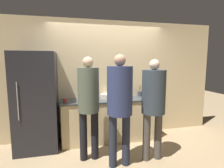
{
  "coord_description": "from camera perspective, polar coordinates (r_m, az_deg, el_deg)",
  "views": [
    {
      "loc": [
        -0.8,
        -3.26,
        1.7
      ],
      "look_at": [
        0.0,
        0.13,
        1.26
      ],
      "focal_mm": 28.0,
      "sensor_mm": 36.0,
      "label": 1
    }
  ],
  "objects": [
    {
      "name": "utensil_crock",
      "position": [
        4.13,
        9.08,
        -3.02
      ],
      "size": [
        0.1,
        0.1,
        0.26
      ],
      "color": "#3D424C",
      "rests_on": "counter"
    },
    {
      "name": "cup_black",
      "position": [
        3.71,
        3.63,
        -4.43
      ],
      "size": [
        0.08,
        0.08,
        0.08
      ],
      "color": "#28282D",
      "rests_on": "counter"
    },
    {
      "name": "person_right",
      "position": [
        3.04,
        13.37,
        -4.93
      ],
      "size": [
        0.4,
        0.4,
        1.74
      ],
      "color": "#4C4742",
      "rests_on": "ground_plane"
    },
    {
      "name": "person_center",
      "position": [
        2.76,
        2.53,
        -4.89
      ],
      "size": [
        0.4,
        0.4,
        1.81
      ],
      "color": "#232838",
      "rests_on": "ground_plane"
    },
    {
      "name": "bottle_red",
      "position": [
        3.79,
        5.9,
        -3.7
      ],
      "size": [
        0.08,
        0.08,
        0.19
      ],
      "color": "red",
      "rests_on": "counter"
    },
    {
      "name": "wall_back",
      "position": [
        3.96,
        -1.56,
        1.47
      ],
      "size": [
        5.2,
        0.06,
        2.6
      ],
      "color": "#D6BC8C",
      "rests_on": "ground_plane"
    },
    {
      "name": "refrigerator",
      "position": [
        3.65,
        -23.44,
        -5.32
      ],
      "size": [
        0.77,
        0.68,
        1.88
      ],
      "color": "#232328",
      "rests_on": "ground_plane"
    },
    {
      "name": "cup_red",
      "position": [
        3.53,
        -15.01,
        -5.23
      ],
      "size": [
        0.08,
        0.08,
        0.09
      ],
      "color": "#A33D33",
      "rests_on": "counter"
    },
    {
      "name": "fruit_bowl",
      "position": [
        3.83,
        -1.52,
        -3.92
      ],
      "size": [
        0.31,
        0.31,
        0.14
      ],
      "color": "beige",
      "rests_on": "counter"
    },
    {
      "name": "counter",
      "position": [
        3.88,
        -0.68,
        -11.47
      ],
      "size": [
        2.05,
        0.58,
        0.91
      ],
      "color": "beige",
      "rests_on": "ground_plane"
    },
    {
      "name": "ground_plane",
      "position": [
        3.76,
        0.48,
        -19.6
      ],
      "size": [
        14.0,
        14.0,
        0.0
      ],
      "primitive_type": "plane",
      "color": "#9E8460"
    },
    {
      "name": "person_left",
      "position": [
        2.99,
        -7.67,
        -4.89
      ],
      "size": [
        0.36,
        0.36,
        1.78
      ],
      "color": "black",
      "rests_on": "ground_plane"
    }
  ]
}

